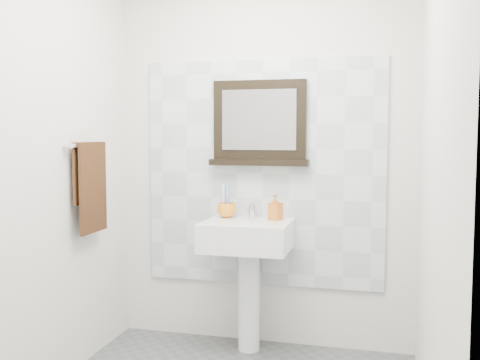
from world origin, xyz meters
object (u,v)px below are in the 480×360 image
Objects in this scene: pedestal_sink at (247,250)px; framed_mirror at (260,125)px; hand_towel at (90,180)px; soap_dispenser at (275,207)px; toothbrush_cup at (227,210)px.

pedestal_sink is 0.82m from framed_mirror.
framed_mirror reaches higher than hand_towel.
toothbrush_cup is at bearing -161.58° from soap_dispenser.
hand_towel is at bearing -156.79° from pedestal_sink.
pedestal_sink is 0.33m from soap_dispenser.
framed_mirror is 1.14m from hand_towel.
framed_mirror is at bearing 166.99° from soap_dispenser.
pedestal_sink is 1.75× the size of hand_towel.
toothbrush_cup is 0.34m from soap_dispenser.
pedestal_sink reaches higher than toothbrush_cup.
framed_mirror reaches higher than soap_dispenser.
hand_towel is (-0.72, -0.50, 0.23)m from toothbrush_cup.
hand_towel reaches higher than pedestal_sink.
soap_dispenser is at bearing 30.91° from pedestal_sink.
soap_dispenser is 0.55m from framed_mirror.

